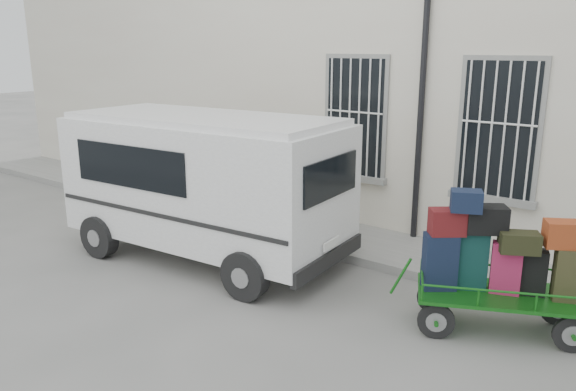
{
  "coord_description": "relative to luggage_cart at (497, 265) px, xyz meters",
  "views": [
    {
      "loc": [
        5.05,
        -6.36,
        3.57
      ],
      "look_at": [
        -0.52,
        1.0,
        1.11
      ],
      "focal_mm": 35.0,
      "sensor_mm": 36.0,
      "label": 1
    }
  ],
  "objects": [
    {
      "name": "sidewalk",
      "position": [
        -3.17,
        1.72,
        -0.83
      ],
      "size": [
        24.0,
        1.7,
        0.15
      ],
      "primitive_type": "cube",
      "color": "gray",
      "rests_on": "ground"
    },
    {
      "name": "building",
      "position": [
        -3.17,
        5.02,
        2.09
      ],
      "size": [
        24.0,
        5.15,
        6.0
      ],
      "color": "beige",
      "rests_on": "ground"
    },
    {
      "name": "van",
      "position": [
        -4.8,
        -0.35,
        0.51
      ],
      "size": [
        5.06,
        2.54,
        2.48
      ],
      "rotation": [
        0.0,
        0.0,
        0.08
      ],
      "color": "silver",
      "rests_on": "ground"
    },
    {
      "name": "luggage_cart",
      "position": [
        0.0,
        0.0,
        0.0
      ],
      "size": [
        2.4,
        1.7,
        1.86
      ],
      "rotation": [
        0.0,
        0.0,
        0.43
      ],
      "color": "black",
      "rests_on": "ground"
    },
    {
      "name": "ground",
      "position": [
        -3.17,
        -0.48,
        -0.91
      ],
      "size": [
        80.0,
        80.0,
        0.0
      ],
      "primitive_type": "plane",
      "color": "slate",
      "rests_on": "ground"
    }
  ]
}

